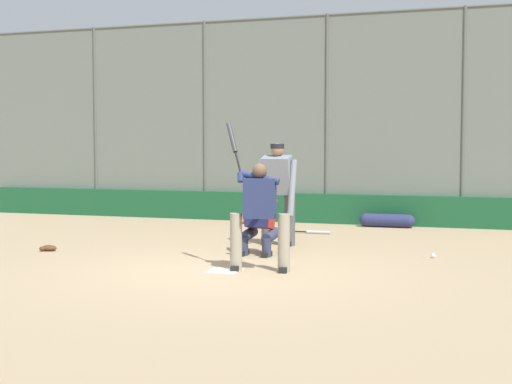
{
  "coord_description": "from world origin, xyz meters",
  "views": [
    {
      "loc": [
        -3.49,
        9.24,
        1.75
      ],
      "look_at": [
        -0.14,
        -1.0,
        1.05
      ],
      "focal_mm": 50.0,
      "sensor_mm": 36.0,
      "label": 1
    }
  ],
  "objects": [
    {
      "name": "backstop_fence",
      "position": [
        -0.0,
        -6.59,
        2.44
      ],
      "size": [
        17.87,
        0.08,
        4.7
      ],
      "color": "#515651",
      "rests_on": "ground_plane"
    },
    {
      "name": "ground_plane",
      "position": [
        0.0,
        0.0,
        0.0
      ],
      "size": [
        160.0,
        160.0,
        0.0
      ],
      "primitive_type": "plane",
      "color": "tan"
    },
    {
      "name": "fielding_glove_on_dirt",
      "position": [
        3.46,
        -0.87,
        0.05
      ],
      "size": [
        0.27,
        0.21,
        0.1
      ],
      "color": "#56331E",
      "rests_on": "ground_plane"
    },
    {
      "name": "padding_wall",
      "position": [
        0.0,
        -6.49,
        0.33
      ],
      "size": [
        17.43,
        0.18,
        0.67
      ],
      "primitive_type": "cube",
      "color": "#19512D",
      "rests_on": "ground_plane"
    },
    {
      "name": "umpire_home",
      "position": [
        0.02,
        -2.7,
        0.97
      ],
      "size": [
        0.73,
        0.44,
        1.8
      ],
      "rotation": [
        0.0,
        0.0,
        -0.0
      ],
      "color": "#4C4C51",
      "rests_on": "ground_plane"
    },
    {
      "name": "equipment_bag_dugout_side",
      "position": [
        -1.44,
        -6.12,
        0.14
      ],
      "size": [
        1.19,
        0.29,
        0.29
      ],
      "color": "navy",
      "rests_on": "ground_plane"
    },
    {
      "name": "bleachers_beyond",
      "position": [
        -1.93,
        -8.74,
        0.38
      ],
      "size": [
        12.45,
        1.95,
        1.16
      ],
      "color": "slate",
      "rests_on": "ground_plane"
    },
    {
      "name": "baseball_loose",
      "position": [
        -2.7,
        -2.09,
        0.04
      ],
      "size": [
        0.07,
        0.07,
        0.07
      ],
      "primitive_type": "sphere",
      "color": "white",
      "rests_on": "ground_plane"
    },
    {
      "name": "batter_at_plate",
      "position": [
        -0.47,
        -0.15,
        0.82
      ],
      "size": [
        1.05,
        0.58,
        2.09
      ],
      "rotation": [
        0.0,
        0.0,
        0.15
      ],
      "color": "gray",
      "rests_on": "ground_plane"
    },
    {
      "name": "catcher_behind_plate",
      "position": [
        -0.01,
        -1.57,
        0.6
      ],
      "size": [
        0.61,
        0.74,
        1.15
      ],
      "rotation": [
        0.0,
        0.0,
        -0.07
      ],
      "color": "#2D334C",
      "rests_on": "ground_plane"
    },
    {
      "name": "home_plate_marker",
      "position": [
        0.0,
        0.0,
        0.01
      ],
      "size": [
        0.43,
        0.43,
        0.01
      ],
      "primitive_type": "cube",
      "color": "white",
      "rests_on": "ground_plane"
    },
    {
      "name": "spare_bat_near_backstop",
      "position": [
        -0.24,
        -4.52,
        0.03
      ],
      "size": [
        0.84,
        0.07,
        0.07
      ],
      "rotation": [
        0.0,
        0.0,
        3.15
      ],
      "color": "black",
      "rests_on": "ground_plane"
    }
  ]
}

